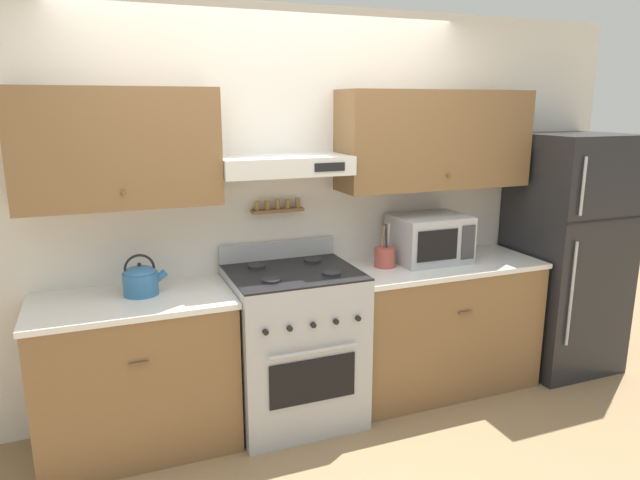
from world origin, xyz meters
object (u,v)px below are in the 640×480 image
refrigerator (566,253)px  tea_kettle (141,279)px  stove_range (294,345)px  utensil_crock (385,256)px  microwave (429,238)px

refrigerator → tea_kettle: refrigerator is taller
tea_kettle → refrigerator: bearing=-1.8°
stove_range → refrigerator: (2.14, -0.01, 0.39)m
utensil_crock → refrigerator: bearing=-3.6°
stove_range → tea_kettle: 1.02m
refrigerator → utensil_crock: refrigerator is taller
tea_kettle → microwave: (1.90, 0.02, 0.07)m
tea_kettle → utensil_crock: size_ratio=0.87×
refrigerator → tea_kettle: (-3.01, 0.09, 0.12)m
stove_range → microwave: size_ratio=2.21×
stove_range → microwave: 1.17m
tea_kettle → utensil_crock: 1.55m
tea_kettle → microwave: 1.90m
stove_range → tea_kettle: tea_kettle is taller
stove_range → utensil_crock: bearing=7.2°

